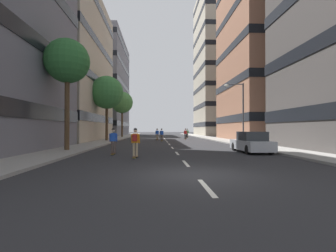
{
  "coord_description": "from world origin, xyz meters",
  "views": [
    {
      "loc": [
        -1.49,
        -9.15,
        1.73
      ],
      "look_at": [
        0.0,
        20.94,
        2.07
      ],
      "focal_mm": 26.13,
      "sensor_mm": 36.0,
      "label": 1
    }
  ],
  "objects_px": {
    "streetlamp_right": "(240,106)",
    "skater_5": "(135,141)",
    "street_tree_mid": "(67,62)",
    "skater_3": "(187,133)",
    "skater_0": "(162,134)",
    "street_tree_far": "(122,103)",
    "skater_2": "(157,134)",
    "skater_1": "(113,140)",
    "skater_4": "(185,133)",
    "parked_car_near": "(251,143)",
    "street_tree_near": "(107,93)"
  },
  "relations": [
    {
      "from": "skater_3",
      "to": "skater_1",
      "type": "bearing_deg",
      "value": -107.01
    },
    {
      "from": "skater_0",
      "to": "streetlamp_right",
      "type": "bearing_deg",
      "value": -46.11
    },
    {
      "from": "streetlamp_right",
      "to": "skater_5",
      "type": "relative_size",
      "value": 3.65
    },
    {
      "from": "skater_0",
      "to": "skater_4",
      "type": "relative_size",
      "value": 1.0
    },
    {
      "from": "street_tree_mid",
      "to": "skater_0",
      "type": "distance_m",
      "value": 18.29
    },
    {
      "from": "street_tree_mid",
      "to": "skater_1",
      "type": "xyz_separation_m",
      "value": [
        3.87,
        -2.25,
        -5.83
      ]
    },
    {
      "from": "streetlamp_right",
      "to": "skater_5",
      "type": "xyz_separation_m",
      "value": [
        -10.28,
        -11.24,
        -3.12
      ]
    },
    {
      "from": "skater_4",
      "to": "skater_0",
      "type": "bearing_deg",
      "value": -127.71
    },
    {
      "from": "street_tree_mid",
      "to": "parked_car_near",
      "type": "bearing_deg",
      "value": -5.0
    },
    {
      "from": "parked_car_near",
      "to": "street_tree_far",
      "type": "distance_m",
      "value": 34.78
    },
    {
      "from": "street_tree_mid",
      "to": "street_tree_far",
      "type": "bearing_deg",
      "value": 90.0
    },
    {
      "from": "street_tree_far",
      "to": "skater_0",
      "type": "relative_size",
      "value": 5.05
    },
    {
      "from": "skater_3",
      "to": "streetlamp_right",
      "type": "bearing_deg",
      "value": -80.24
    },
    {
      "from": "parked_car_near",
      "to": "street_tree_far",
      "type": "height_order",
      "value": "street_tree_far"
    },
    {
      "from": "streetlamp_right",
      "to": "street_tree_far",
      "type": "bearing_deg",
      "value": 124.36
    },
    {
      "from": "street_tree_mid",
      "to": "skater_4",
      "type": "xyz_separation_m",
      "value": [
        11.55,
        20.79,
        -5.83
      ]
    },
    {
      "from": "skater_1",
      "to": "streetlamp_right",
      "type": "bearing_deg",
      "value": 37.93
    },
    {
      "from": "skater_5",
      "to": "parked_car_near",
      "type": "bearing_deg",
      "value": 19.95
    },
    {
      "from": "street_tree_mid",
      "to": "skater_3",
      "type": "distance_m",
      "value": 29.47
    },
    {
      "from": "skater_5",
      "to": "skater_3",
      "type": "bearing_deg",
      "value": 76.94
    },
    {
      "from": "parked_car_near",
      "to": "streetlamp_right",
      "type": "distance_m",
      "value": 9.16
    },
    {
      "from": "skater_0",
      "to": "skater_5",
      "type": "bearing_deg",
      "value": -95.89
    },
    {
      "from": "skater_1",
      "to": "skater_5",
      "type": "xyz_separation_m",
      "value": [
        1.64,
        -1.95,
        0.03
      ]
    },
    {
      "from": "street_tree_near",
      "to": "street_tree_far",
      "type": "xyz_separation_m",
      "value": [
        0.0,
        15.19,
        0.26
      ]
    },
    {
      "from": "skater_2",
      "to": "skater_5",
      "type": "bearing_deg",
      "value": -93.53
    },
    {
      "from": "street_tree_far",
      "to": "skater_5",
      "type": "bearing_deg",
      "value": -80.89
    },
    {
      "from": "skater_1",
      "to": "street_tree_far",
      "type": "bearing_deg",
      "value": 96.81
    },
    {
      "from": "streetlamp_right",
      "to": "skater_5",
      "type": "bearing_deg",
      "value": -132.46
    },
    {
      "from": "street_tree_near",
      "to": "parked_car_near",
      "type": "bearing_deg",
      "value": -49.59
    },
    {
      "from": "parked_car_near",
      "to": "skater_3",
      "type": "bearing_deg",
      "value": 92.58
    },
    {
      "from": "parked_car_near",
      "to": "skater_0",
      "type": "distance_m",
      "value": 17.92
    },
    {
      "from": "street_tree_mid",
      "to": "skater_5",
      "type": "relative_size",
      "value": 4.74
    },
    {
      "from": "street_tree_mid",
      "to": "skater_4",
      "type": "bearing_deg",
      "value": 60.94
    },
    {
      "from": "skater_2",
      "to": "skater_3",
      "type": "height_order",
      "value": "same"
    },
    {
      "from": "parked_car_near",
      "to": "street_tree_far",
      "type": "relative_size",
      "value": 0.49
    },
    {
      "from": "skater_0",
      "to": "skater_5",
      "type": "xyz_separation_m",
      "value": [
        -2.04,
        -19.8,
        0.03
      ]
    },
    {
      "from": "street_tree_mid",
      "to": "skater_3",
      "type": "relative_size",
      "value": 4.74
    },
    {
      "from": "street_tree_mid",
      "to": "skater_5",
      "type": "bearing_deg",
      "value": -37.33
    },
    {
      "from": "parked_car_near",
      "to": "streetlamp_right",
      "type": "xyz_separation_m",
      "value": [
        2.04,
        8.24,
        3.44
      ]
    },
    {
      "from": "skater_2",
      "to": "streetlamp_right",
      "type": "bearing_deg",
      "value": -53.35
    },
    {
      "from": "parked_car_near",
      "to": "streetlamp_right",
      "type": "bearing_deg",
      "value": 76.12
    },
    {
      "from": "streetlamp_right",
      "to": "skater_3",
      "type": "xyz_separation_m",
      "value": [
        -3.27,
        19.0,
        -3.12
      ]
    },
    {
      "from": "street_tree_far",
      "to": "skater_2",
      "type": "xyz_separation_m",
      "value": [
        6.93,
        -11.19,
        -5.96
      ]
    },
    {
      "from": "street_tree_mid",
      "to": "skater_1",
      "type": "distance_m",
      "value": 7.35
    },
    {
      "from": "skater_4",
      "to": "skater_5",
      "type": "relative_size",
      "value": 1.0
    },
    {
      "from": "street_tree_far",
      "to": "skater_4",
      "type": "height_order",
      "value": "street_tree_far"
    },
    {
      "from": "parked_car_near",
      "to": "skater_4",
      "type": "height_order",
      "value": "skater_4"
    },
    {
      "from": "skater_1",
      "to": "street_tree_mid",
      "type": "bearing_deg",
      "value": 149.81
    },
    {
      "from": "street_tree_near",
      "to": "street_tree_far",
      "type": "height_order",
      "value": "street_tree_far"
    },
    {
      "from": "streetlamp_right",
      "to": "skater_1",
      "type": "xyz_separation_m",
      "value": [
        -11.92,
        -9.29,
        -3.15
      ]
    }
  ]
}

